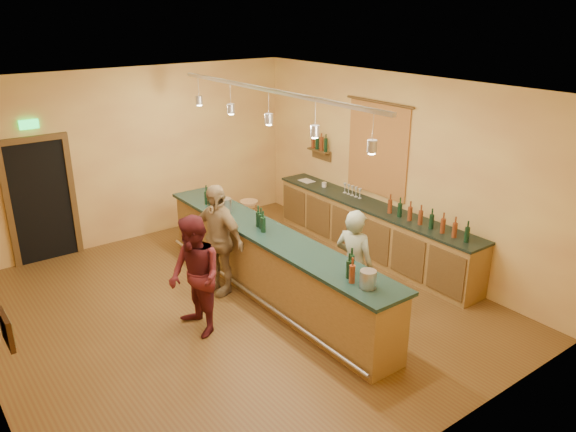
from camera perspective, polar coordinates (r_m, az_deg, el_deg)
floor at (r=8.47m, az=-5.40°, el=-9.32°), size 7.00×7.00×0.00m
ceiling at (r=7.41m, az=-6.24°, el=12.65°), size 6.50×7.00×0.02m
wall_back at (r=10.83m, az=-15.52°, el=5.91°), size 6.50×0.02×3.20m
wall_front at (r=5.36m, az=14.31°, el=-9.26°), size 6.50×0.02×3.20m
wall_right at (r=9.78m, az=10.75°, el=4.77°), size 0.02×7.00×3.20m
doorway at (r=10.47m, az=-23.83°, el=1.67°), size 1.15×0.09×2.48m
tapestry at (r=9.97m, az=9.08°, el=6.66°), size 0.03×1.40×1.60m
bottle_shelf at (r=11.04m, az=3.23°, el=7.26°), size 0.17×0.55×0.54m
back_counter at (r=10.06m, az=8.49°, el=-1.36°), size 0.60×4.55×1.27m
tasting_bar at (r=8.50m, az=-1.79°, el=-4.50°), size 0.73×5.10×1.38m
pendant_track at (r=7.79m, az=-1.98°, el=11.53°), size 0.11×4.60×0.50m
bartender at (r=7.91m, az=6.74°, el=-4.95°), size 0.53×0.68×1.63m
customer_a at (r=7.59m, az=-9.43°, el=-6.10°), size 0.65×0.82×1.67m
customer_b at (r=8.61m, az=-7.19°, el=-2.38°), size 0.68×1.10×1.75m
bar_stool at (r=10.74m, az=-3.99°, el=0.81°), size 0.35×0.35×0.72m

